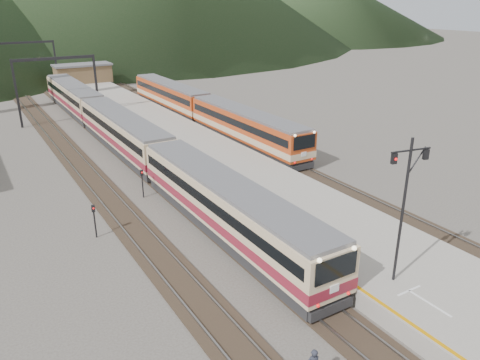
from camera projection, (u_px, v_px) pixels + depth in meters
track_main at (123, 149)px, 47.67m from camera, size 2.60×200.00×0.23m
track_far at (73, 157)px, 45.25m from camera, size 2.60×200.00×0.23m
track_second at (222, 134)px, 53.23m from camera, size 2.60×200.00×0.23m
platform at (182, 142)px, 48.63m from camera, size 8.00×100.00×1.00m
gantry_near at (56, 77)px, 56.24m from camera, size 9.55×0.25×8.00m
gantry_far at (25, 57)px, 76.17m from camera, size 9.55×0.25×8.00m
station_shed at (83, 73)px, 79.75m from camera, size 9.40×4.40×3.10m
main_train at (123, 131)px, 46.54m from camera, size 3.03×62.03×3.69m
second_train at (203, 110)px, 56.15m from camera, size 2.83×38.59×3.46m
signal_mast at (405, 198)px, 22.30m from camera, size 2.18×0.55×7.54m
short_signal_b at (142, 180)px, 35.81m from camera, size 0.24×0.19×2.27m
short_signal_c at (94, 217)px, 29.75m from camera, size 0.25×0.21×2.27m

